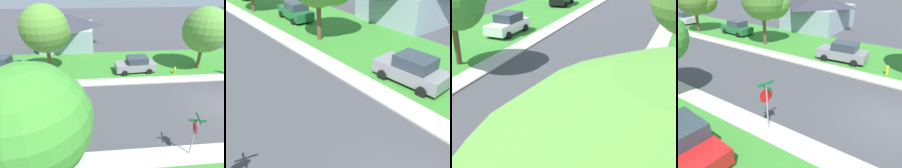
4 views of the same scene
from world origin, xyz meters
TOP-DOWN VIEW (x-y plane):
  - sidewalk_east at (4.70, 12.00)m, footprint 1.40×56.00m
  - sidewalk_west at (-4.70, 12.00)m, footprint 1.40×56.00m
  - car_grey_driveway_right at (6.91, 5.71)m, footprint 2.30×4.43m
  - car_white_behind_trees at (-7.39, 19.84)m, footprint 2.15×4.36m

SIDE VIEW (x-z plane):
  - sidewalk_east at x=4.70m, z-range 0.00..0.10m
  - sidewalk_west at x=-4.70m, z-range 0.00..0.10m
  - car_grey_driveway_right at x=6.91m, z-range -0.01..1.75m
  - car_white_behind_trees at x=-7.39m, z-range -0.01..1.75m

